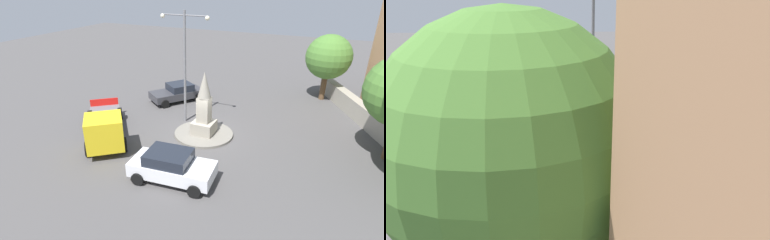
# 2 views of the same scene
# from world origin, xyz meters

# --- Properties ---
(ground_plane) EXTENTS (80.00, 80.00, 0.00)m
(ground_plane) POSITION_xyz_m (0.00, 0.00, 0.00)
(ground_plane) COLOR #4F4C4C
(traffic_island) EXTENTS (3.70, 3.70, 0.15)m
(traffic_island) POSITION_xyz_m (0.00, 0.00, 0.08)
(traffic_island) COLOR gray
(traffic_island) RESTS_ON ground
(monument) EXTENTS (1.33, 1.33, 3.96)m
(monument) POSITION_xyz_m (0.00, 0.00, 1.75)
(monument) COLOR #9E9687
(monument) RESTS_ON traffic_island
(streetlamp) EXTENTS (3.29, 0.28, 7.33)m
(streetlamp) POSITION_xyz_m (-1.98, 1.44, 4.49)
(streetlamp) COLOR slate
(streetlamp) RESTS_ON ground
(car_dark_grey_far_side) EXTENTS (3.95, 4.41, 1.41)m
(car_dark_grey_far_side) POSITION_xyz_m (-4.22, 4.67, 0.73)
(car_dark_grey_far_side) COLOR #38383D
(car_dark_grey_far_side) RESTS_ON ground
(car_white_waiting) EXTENTS (4.24, 2.36, 1.54)m
(car_white_waiting) POSITION_xyz_m (0.43, -5.11, 0.80)
(car_white_waiting) COLOR silver
(car_white_waiting) RESTS_ON ground
(truck_yellow_passing) EXTENTS (5.59, 6.21, 2.20)m
(truck_yellow_passing) POSITION_xyz_m (-4.89, -3.44, 1.03)
(truck_yellow_passing) COLOR yellow
(truck_yellow_passing) RESTS_ON ground
(stone_boundary_wall) EXTENTS (7.73, 15.72, 1.28)m
(stone_boundary_wall) POSITION_xyz_m (9.86, 4.54, 0.64)
(stone_boundary_wall) COLOR #9E9687
(stone_boundary_wall) RESTS_ON ground
(tree_mid_cluster) EXTENTS (3.44, 3.44, 5.20)m
(tree_mid_cluster) POSITION_xyz_m (6.29, 9.91, 3.46)
(tree_mid_cluster) COLOR brown
(tree_mid_cluster) RESTS_ON ground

